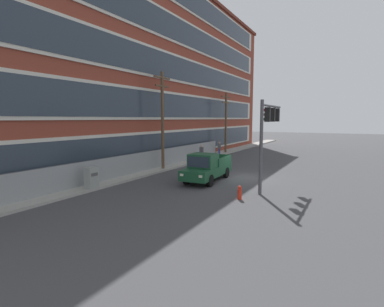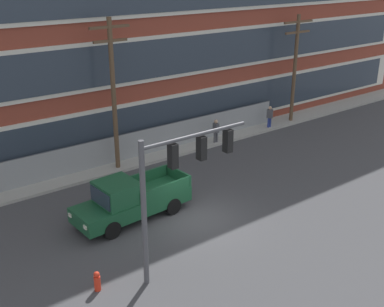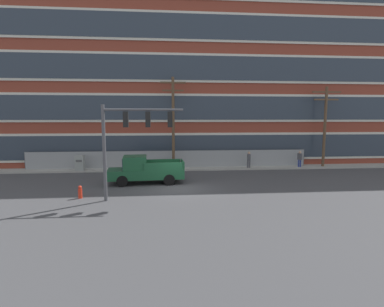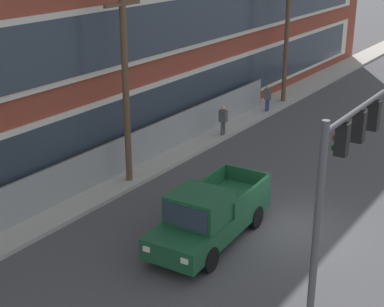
{
  "view_description": "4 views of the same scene",
  "coord_description": "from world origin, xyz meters",
  "px_view_note": "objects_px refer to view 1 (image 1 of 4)",
  "views": [
    {
      "loc": [
        -21.74,
        -7.4,
        4.51
      ],
      "look_at": [
        -3.05,
        2.78,
        2.02
      ],
      "focal_mm": 28.0,
      "sensor_mm": 36.0,
      "label": 1
    },
    {
      "loc": [
        -11.98,
        -15.4,
        11.06
      ],
      "look_at": [
        1.1,
        1.93,
        2.37
      ],
      "focal_mm": 45.0,
      "sensor_mm": 36.0,
      "label": 2
    },
    {
      "loc": [
        -0.88,
        -20.1,
        4.89
      ],
      "look_at": [
        1.04,
        1.57,
        2.23
      ],
      "focal_mm": 28.0,
      "sensor_mm": 36.0,
      "label": 3
    },
    {
      "loc": [
        -17.19,
        -7.41,
        9.83
      ],
      "look_at": [
        -2.83,
        2.32,
        3.21
      ],
      "focal_mm": 55.0,
      "sensor_mm": 36.0,
      "label": 4
    }
  ],
  "objects_px": {
    "fire_hydrant": "(240,193)",
    "pickup_truck_dark_green": "(207,168)",
    "utility_pole_midblock": "(226,120)",
    "traffic_signal_mast": "(268,126)",
    "electrical_cabinet": "(92,179)",
    "pedestrian_near_cabinet": "(219,148)",
    "pedestrian_by_fence": "(202,152)",
    "utility_pole_near_corner": "(162,117)"
  },
  "relations": [
    {
      "from": "fire_hydrant",
      "to": "pickup_truck_dark_green",
      "type": "bearing_deg",
      "value": 46.61
    },
    {
      "from": "utility_pole_midblock",
      "to": "traffic_signal_mast",
      "type": "bearing_deg",
      "value": -150.19
    },
    {
      "from": "pickup_truck_dark_green",
      "to": "electrical_cabinet",
      "type": "height_order",
      "value": "pickup_truck_dark_green"
    },
    {
      "from": "utility_pole_midblock",
      "to": "pedestrian_near_cabinet",
      "type": "relative_size",
      "value": 4.57
    },
    {
      "from": "fire_hydrant",
      "to": "utility_pole_midblock",
      "type": "bearing_deg",
      "value": 24.26
    },
    {
      "from": "pedestrian_near_cabinet",
      "to": "pedestrian_by_fence",
      "type": "distance_m",
      "value": 4.97
    },
    {
      "from": "pickup_truck_dark_green",
      "to": "fire_hydrant",
      "type": "height_order",
      "value": "pickup_truck_dark_green"
    },
    {
      "from": "pickup_truck_dark_green",
      "to": "utility_pole_near_corner",
      "type": "bearing_deg",
      "value": 66.67
    },
    {
      "from": "pickup_truck_dark_green",
      "to": "utility_pole_midblock",
      "type": "bearing_deg",
      "value": 17.79
    },
    {
      "from": "utility_pole_midblock",
      "to": "electrical_cabinet",
      "type": "distance_m",
      "value": 23.06
    },
    {
      "from": "pedestrian_near_cabinet",
      "to": "pickup_truck_dark_green",
      "type": "bearing_deg",
      "value": -160.01
    },
    {
      "from": "pedestrian_near_cabinet",
      "to": "pedestrian_by_fence",
      "type": "bearing_deg",
      "value": -179.09
    },
    {
      "from": "traffic_signal_mast",
      "to": "pickup_truck_dark_green",
      "type": "relative_size",
      "value": 0.99
    },
    {
      "from": "traffic_signal_mast",
      "to": "pedestrian_by_fence",
      "type": "xyz_separation_m",
      "value": [
        9.78,
        9.6,
        -3.09
      ]
    },
    {
      "from": "traffic_signal_mast",
      "to": "fire_hydrant",
      "type": "xyz_separation_m",
      "value": [
        -3.15,
        0.68,
        -3.69
      ]
    },
    {
      "from": "utility_pole_near_corner",
      "to": "pedestrian_by_fence",
      "type": "distance_m",
      "value": 7.95
    },
    {
      "from": "fire_hydrant",
      "to": "utility_pole_near_corner",
      "type": "bearing_deg",
      "value": 57.22
    },
    {
      "from": "utility_pole_midblock",
      "to": "utility_pole_near_corner",
      "type": "bearing_deg",
      "value": -179.97
    },
    {
      "from": "traffic_signal_mast",
      "to": "utility_pole_midblock",
      "type": "relative_size",
      "value": 0.73
    },
    {
      "from": "pickup_truck_dark_green",
      "to": "pedestrian_by_fence",
      "type": "height_order",
      "value": "pickup_truck_dark_green"
    },
    {
      "from": "electrical_cabinet",
      "to": "utility_pole_near_corner",
      "type": "bearing_deg",
      "value": 1.66
    },
    {
      "from": "utility_pole_near_corner",
      "to": "pedestrian_by_fence",
      "type": "height_order",
      "value": "utility_pole_near_corner"
    },
    {
      "from": "pedestrian_near_cabinet",
      "to": "fire_hydrant",
      "type": "bearing_deg",
      "value": -153.32
    },
    {
      "from": "electrical_cabinet",
      "to": "traffic_signal_mast",
      "type": "bearing_deg",
      "value": -59.72
    },
    {
      "from": "utility_pole_near_corner",
      "to": "utility_pole_midblock",
      "type": "xyz_separation_m",
      "value": [
        14.43,
        0.01,
        -0.3
      ]
    },
    {
      "from": "electrical_cabinet",
      "to": "utility_pole_midblock",
      "type": "bearing_deg",
      "value": 0.63
    },
    {
      "from": "utility_pole_midblock",
      "to": "electrical_cabinet",
      "type": "xyz_separation_m",
      "value": [
        -22.78,
        -0.25,
        -3.61
      ]
    },
    {
      "from": "traffic_signal_mast",
      "to": "electrical_cabinet",
      "type": "relative_size",
      "value": 3.75
    },
    {
      "from": "pickup_truck_dark_green",
      "to": "pedestrian_by_fence",
      "type": "bearing_deg",
      "value": 28.75
    },
    {
      "from": "pedestrian_by_fence",
      "to": "traffic_signal_mast",
      "type": "bearing_deg",
      "value": -135.55
    },
    {
      "from": "traffic_signal_mast",
      "to": "pedestrian_by_fence",
      "type": "relative_size",
      "value": 3.32
    },
    {
      "from": "traffic_signal_mast",
      "to": "electrical_cabinet",
      "type": "distance_m",
      "value": 11.59
    },
    {
      "from": "traffic_signal_mast",
      "to": "pedestrian_near_cabinet",
      "type": "bearing_deg",
      "value": 33.26
    },
    {
      "from": "traffic_signal_mast",
      "to": "pedestrian_by_fence",
      "type": "distance_m",
      "value": 14.05
    },
    {
      "from": "utility_pole_midblock",
      "to": "electrical_cabinet",
      "type": "relative_size",
      "value": 5.17
    },
    {
      "from": "traffic_signal_mast",
      "to": "pedestrian_near_cabinet",
      "type": "relative_size",
      "value": 3.32
    },
    {
      "from": "pedestrian_by_fence",
      "to": "fire_hydrant",
      "type": "height_order",
      "value": "pedestrian_by_fence"
    },
    {
      "from": "pickup_truck_dark_green",
      "to": "utility_pole_midblock",
      "type": "height_order",
      "value": "utility_pole_midblock"
    },
    {
      "from": "pedestrian_near_cabinet",
      "to": "utility_pole_midblock",
      "type": "bearing_deg",
      "value": 3.86
    },
    {
      "from": "traffic_signal_mast",
      "to": "utility_pole_midblock",
      "type": "distance_m",
      "value": 19.8
    },
    {
      "from": "utility_pole_midblock",
      "to": "pedestrian_by_fence",
      "type": "distance_m",
      "value": 8.13
    },
    {
      "from": "pedestrian_near_cabinet",
      "to": "pedestrian_by_fence",
      "type": "relative_size",
      "value": 1.0
    }
  ]
}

